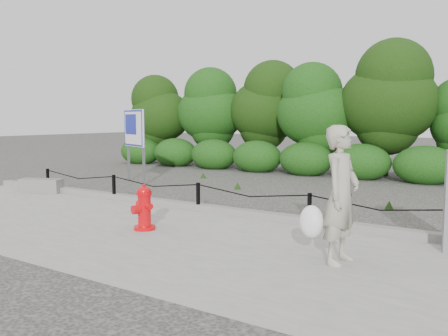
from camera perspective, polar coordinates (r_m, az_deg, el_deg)
ground at (r=10.02m, az=-3.12°, el=-5.63°), size 90.00×90.00×0.00m
sidewalk at (r=8.53m, az=-11.22°, el=-7.53°), size 14.00×4.00×0.08m
curb at (r=10.03m, az=-2.95°, el=-4.74°), size 14.00×0.22×0.14m
chain_barrier at (r=9.94m, az=-3.13°, el=-3.05°), size 10.06×0.06×0.60m
treeline at (r=17.75m, az=14.97°, el=7.23°), size 20.23×3.48×4.59m
fire_hydrant at (r=8.39m, az=-9.61°, el=-4.78°), size 0.47×0.47×0.80m
pedestrian at (r=6.49m, az=13.69°, el=-3.36°), size 0.76×0.70×1.85m
concrete_block at (r=13.34m, az=-21.14°, el=-1.98°), size 1.18×0.78×0.36m
advertising_sign at (r=15.03m, az=-10.77°, el=4.35°), size 1.33×0.63×2.29m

